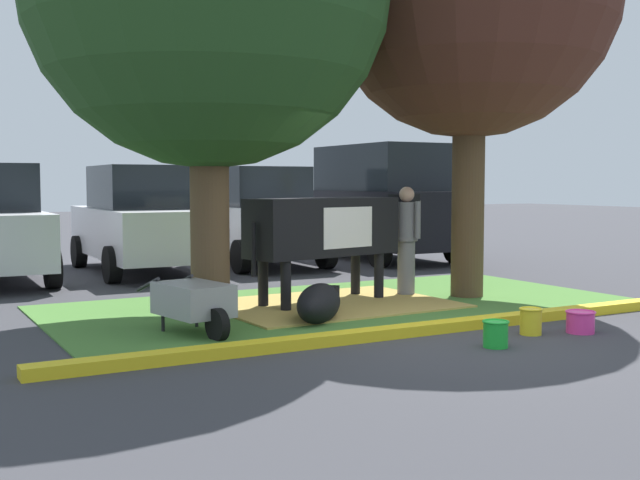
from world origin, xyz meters
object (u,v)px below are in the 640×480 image
Objects in this scene: cow_holstein at (329,227)px; bucket_pink at (580,321)px; wheelbarrow at (194,301)px; sedan_blue at (142,221)px; hatchback_white at (255,217)px; person_handler at (406,238)px; bucket_green at (496,333)px; bucket_yellow at (531,321)px; calf_lying at (319,303)px; suv_black at (380,202)px.

cow_holstein is 3.69m from bucket_pink.
wheelbarrow is 0.36× the size of sedan_blue.
wheelbarrow is 4.38m from bucket_pink.
person_handler is at bearing -89.68° from hatchback_white.
sedan_blue reaches higher than cow_holstein.
bucket_pink is at bearing 5.37° from bucket_green.
wheelbarrow reaches higher than bucket_pink.
bucket_yellow is at bearing 22.12° from bucket_green.
cow_holstein is at bearing 90.73° from bucket_green.
bucket_pink is (3.87, -2.03, -0.25)m from wheelbarrow.
calf_lying is 2.34m from bucket_green.
bucket_green is 0.93× the size of bucket_yellow.
wheelbarrow is (-2.45, -1.24, -0.69)m from cow_holstein.
bucket_yellow is 8.88m from suv_black.
wheelbarrow reaches higher than bucket_green.
bucket_yellow is 0.90× the size of bucket_pink.
wheelbarrow is (-3.81, -1.28, -0.50)m from person_handler.
person_handler is at bearing -63.72° from sedan_blue.
sedan_blue is at bearing 78.50° from wheelbarrow.
bucket_yellow is 8.48m from sedan_blue.
hatchback_white reaches higher than wheelbarrow.
bucket_green is at bearing -40.93° from wheelbarrow.
person_handler is at bearing 69.10° from bucket_green.
bucket_green is at bearing -98.32° from hatchback_white.
calf_lying is 2.50m from bucket_yellow.
bucket_yellow is (3.31, -1.83, -0.23)m from wheelbarrow.
hatchback_white is (2.17, 6.61, 0.75)m from calf_lying.
person_handler reaches higher than wheelbarrow.
suv_black reaches higher than person_handler.
bucket_pink is at bearing -89.35° from hatchback_white.
sedan_blue is 0.96× the size of suv_black.
suv_black is (2.90, -0.30, 0.29)m from hatchback_white.
suv_black is (4.19, 8.47, 1.12)m from bucket_green.
cow_holstein reaches higher than bucket_green.
calf_lying is 0.73× the size of wheelbarrow.
hatchback_white is at bearing 86.82° from bucket_yellow.
sedan_blue is at bearing 103.80° from bucket_yellow.
bucket_pink is at bearing -27.69° from wheelbarrow.
wheelbarrow is at bearing 152.31° from bucket_pink.
suv_black reaches higher than hatchback_white.
person_handler is 4.87× the size of bucket_pink.
wheelbarrow is at bearing -153.17° from cow_holstein.
bucket_yellow is at bearing -74.40° from cow_holstein.
bucket_yellow is at bearing -47.20° from calf_lying.
bucket_green is (2.49, -2.16, -0.24)m from wheelbarrow.
cow_holstein is at bearing -178.46° from person_handler.
sedan_blue reaches higher than wheelbarrow.
person_handler is 4.04m from wheelbarrow.
sedan_blue is (-2.51, 5.08, 0.10)m from person_handler.
wheelbarrow is at bearing -161.47° from person_handler.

